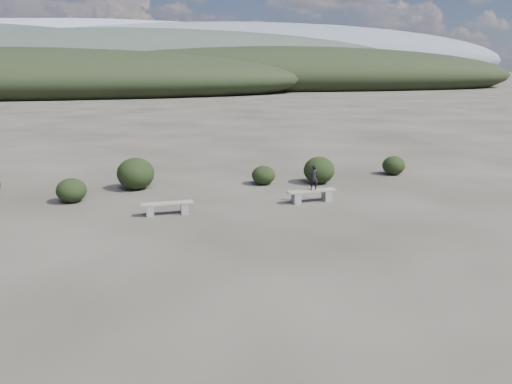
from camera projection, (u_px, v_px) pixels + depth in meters
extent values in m
plane|color=#2E2A24|center=(263.00, 267.00, 12.77)|extent=(1200.00, 1200.00, 0.00)
cube|color=#65625E|center=(150.00, 211.00, 17.11)|extent=(0.25, 0.35, 0.40)
cube|color=#65625E|center=(185.00, 208.00, 17.40)|extent=(0.25, 0.35, 0.40)
cube|color=gray|center=(167.00, 203.00, 17.20)|extent=(1.79, 0.41, 0.05)
cube|color=#65625E|center=(296.00, 198.00, 18.69)|extent=(0.30, 0.39, 0.42)
cube|color=#65625E|center=(327.00, 196.00, 19.08)|extent=(0.30, 0.39, 0.42)
cube|color=gray|center=(312.00, 191.00, 18.83)|extent=(1.93, 0.58, 0.05)
imported|color=black|center=(314.00, 177.00, 18.72)|extent=(0.37, 0.26, 0.98)
ellipsoid|color=black|center=(71.00, 190.00, 18.85)|extent=(1.12, 1.12, 0.92)
ellipsoid|color=black|center=(136.00, 174.00, 20.85)|extent=(1.55, 1.55, 1.33)
ellipsoid|color=black|center=(263.00, 175.00, 21.77)|extent=(1.03, 1.03, 0.82)
ellipsoid|color=black|center=(319.00, 170.00, 21.92)|extent=(1.36, 1.36, 1.19)
ellipsoid|color=black|center=(394.00, 165.00, 23.76)|extent=(1.07, 1.07, 0.89)
ellipsoid|color=black|center=(14.00, 81.00, 91.68)|extent=(110.00, 40.00, 12.00)
ellipsoid|color=black|center=(293.00, 76.00, 123.68)|extent=(120.00, 44.00, 14.00)
ellipsoid|color=#293229|center=(145.00, 67.00, 162.69)|extent=(190.00, 64.00, 24.00)
ellipsoid|color=slate|center=(256.00, 60.00, 309.33)|extent=(340.00, 110.00, 44.00)
ellipsoid|color=gray|center=(100.00, 58.00, 381.18)|extent=(460.00, 140.00, 56.00)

